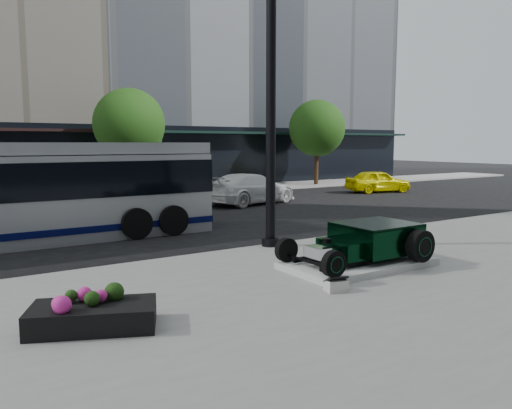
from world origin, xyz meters
TOP-DOWN VIEW (x-y plane):
  - ground at (0.00, 0.00)m, footprint 120.00×120.00m
  - sidewalk_far at (0.00, 14.00)m, footprint 70.00×4.00m
  - street_trees at (1.15, 13.07)m, footprint 29.80×3.80m
  - display_plinth at (-0.08, -5.26)m, footprint 3.40×1.80m
  - hot_rod at (0.26, -5.26)m, footprint 3.22×2.00m
  - info_plaque at (-1.78, -6.39)m, footprint 0.46×0.39m
  - lamppost at (-0.41, -2.25)m, footprint 0.48×0.48m
  - flower_planter at (-6.15, -5.82)m, footprint 2.05×1.58m
  - transit_bus at (-6.31, 2.55)m, footprint 12.12×2.88m
  - white_sedan at (4.78, 6.92)m, footprint 5.42×3.23m
  - yellow_taxi at (14.22, 7.58)m, footprint 4.16×2.51m

SIDE VIEW (x-z plane):
  - ground at x=0.00m, z-range 0.00..0.00m
  - sidewalk_far at x=0.00m, z-range 0.00..0.12m
  - display_plinth at x=-0.08m, z-range 0.12..0.27m
  - info_plaque at x=-1.78m, z-range 0.09..0.40m
  - flower_planter at x=-6.15m, z-range 0.04..0.64m
  - yellow_taxi at x=14.22m, z-range 0.00..1.32m
  - hot_rod at x=0.26m, z-range 0.29..1.10m
  - white_sedan at x=4.78m, z-range 0.00..1.47m
  - transit_bus at x=-6.31m, z-range 0.02..2.95m
  - street_trees at x=1.15m, z-range 0.92..6.62m
  - lamppost at x=-0.41m, z-range -0.21..8.46m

